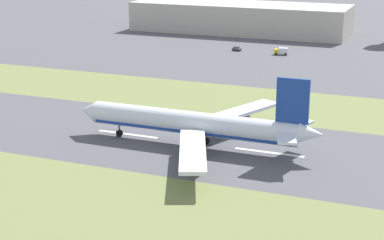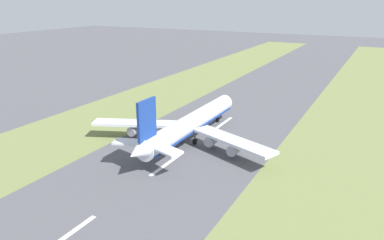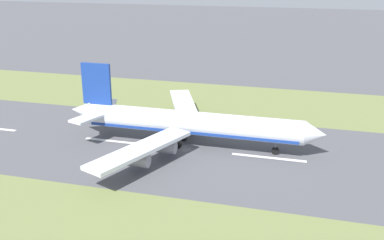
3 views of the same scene
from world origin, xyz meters
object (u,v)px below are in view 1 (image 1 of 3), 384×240
(apron_car, at_px, (237,49))
(service_truck, at_px, (281,51))
(terminal_building, at_px, (240,18))
(airplane_main_jet, at_px, (199,124))

(apron_car, bearing_deg, service_truck, -94.87)
(terminal_building, relative_size, apron_car, 24.48)
(airplane_main_jet, xyz_separation_m, terminal_building, (186.09, 49.11, 1.72))
(service_truck, bearing_deg, terminal_building, 34.02)
(service_truck, xyz_separation_m, apron_car, (1.83, 21.46, -0.66))
(airplane_main_jet, distance_m, terminal_building, 192.47)
(service_truck, distance_m, apron_car, 21.55)
(terminal_building, xyz_separation_m, service_truck, (-55.29, -37.31, -6.07))
(terminal_building, relative_size, service_truck, 18.36)
(airplane_main_jet, height_order, apron_car, airplane_main_jet)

